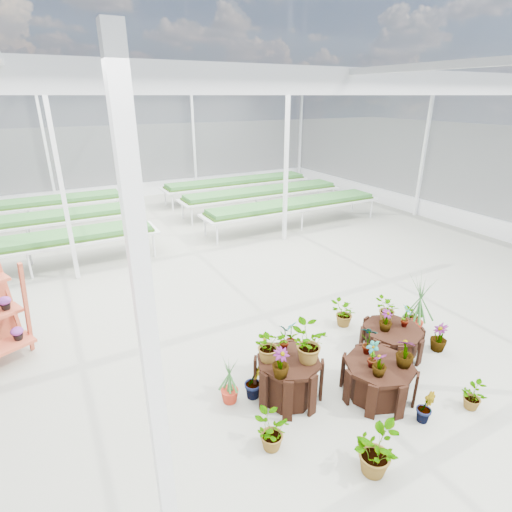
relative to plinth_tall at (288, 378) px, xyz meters
name	(u,v)px	position (x,y,z in m)	size (l,w,h in m)	color
ground_plane	(263,323)	(0.69, 1.99, -0.33)	(24.00, 24.00, 0.00)	gray
greenhouse_shell	(264,213)	(0.69, 1.99, 1.92)	(18.00, 24.00, 4.50)	white
steel_frame	(264,213)	(0.69, 1.99, 1.92)	(18.00, 24.00, 4.50)	silver
nursery_benches	(160,214)	(0.69, 9.19, 0.09)	(16.00, 7.00, 0.84)	silver
plinth_tall	(288,378)	(0.00, 0.00, 0.00)	(0.97, 0.97, 0.66)	black
plinth_mid	(378,379)	(1.20, -0.60, -0.05)	(1.05, 1.05, 0.55)	black
plinth_low	(391,340)	(2.20, 0.10, -0.10)	(1.04, 1.04, 0.47)	black
nursery_plants	(348,351)	(1.04, -0.08, 0.18)	(4.46, 3.30, 1.30)	#2E622C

